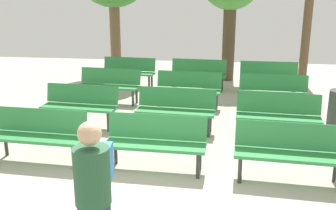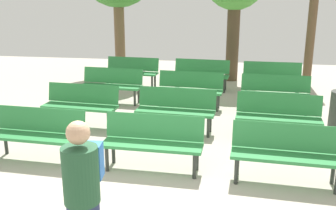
{
  "view_description": "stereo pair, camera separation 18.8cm",
  "coord_description": "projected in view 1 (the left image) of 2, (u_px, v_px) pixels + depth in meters",
  "views": [
    {
      "loc": [
        1.05,
        -4.12,
        2.75
      ],
      "look_at": [
        0.0,
        3.44,
        0.55
      ],
      "focal_mm": 41.79,
      "sensor_mm": 36.0,
      "label": 1
    },
    {
      "loc": [
        1.24,
        -4.09,
        2.75
      ],
      "look_at": [
        0.0,
        3.44,
        0.55
      ],
      "focal_mm": 41.79,
      "sensor_mm": 36.0,
      "label": 2
    }
  ],
  "objects": [
    {
      "name": "tree_1",
      "position": [
        307.0,
        29.0,
        11.68
      ],
      "size": [
        0.26,
        0.26,
        3.38
      ],
      "color": "brown",
      "rests_on": "ground_plane"
    },
    {
      "name": "bench_r0_c2",
      "position": [
        289.0,
        149.0,
        5.82
      ],
      "size": [
        1.63,
        0.58,
        0.87
      ],
      "rotation": [
        0.0,
        0.0,
        -0.06
      ],
      "color": "#2D8442",
      "rests_on": "ground_plane"
    },
    {
      "name": "bench_r2_c0",
      "position": [
        109.0,
        83.0,
        10.05
      ],
      "size": [
        1.63,
        0.6,
        0.87
      ],
      "rotation": [
        0.0,
        0.0,
        -0.07
      ],
      "color": "#2D8442",
      "rests_on": "ground_plane"
    },
    {
      "name": "bench_r3_c2",
      "position": [
        269.0,
        75.0,
        11.03
      ],
      "size": [
        1.61,
        0.51,
        0.87
      ],
      "rotation": [
        0.0,
        0.0,
        -0.02
      ],
      "color": "#2D8442",
      "rests_on": "ground_plane"
    },
    {
      "name": "bench_r0_c1",
      "position": [
        156.0,
        139.0,
        6.21
      ],
      "size": [
        1.61,
        0.52,
        0.87
      ],
      "rotation": [
        0.0,
        0.0,
        -0.03
      ],
      "color": "#2D8442",
      "rests_on": "ground_plane"
    },
    {
      "name": "bench_r0_c0",
      "position": [
        39.0,
        132.0,
        6.52
      ],
      "size": [
        1.62,
        0.56,
        0.87
      ],
      "rotation": [
        0.0,
        0.0,
        -0.05
      ],
      "color": "#2D8442",
      "rests_on": "ground_plane"
    },
    {
      "name": "bench_r1_c1",
      "position": [
        176.0,
        107.0,
        7.95
      ],
      "size": [
        1.63,
        0.59,
        0.87
      ],
      "rotation": [
        0.0,
        0.0,
        -0.07
      ],
      "color": "#2D8442",
      "rests_on": "ground_plane"
    },
    {
      "name": "bench_r1_c0",
      "position": [
        80.0,
        103.0,
        8.25
      ],
      "size": [
        1.63,
        0.59,
        0.87
      ],
      "rotation": [
        0.0,
        0.0,
        -0.07
      ],
      "color": "#2D8442",
      "rests_on": "ground_plane"
    },
    {
      "name": "bench_r3_c1",
      "position": [
        198.0,
        73.0,
        11.41
      ],
      "size": [
        1.63,
        0.6,
        0.87
      ],
      "rotation": [
        0.0,
        0.0,
        -0.08
      ],
      "color": "#2D8442",
      "rests_on": "ground_plane"
    },
    {
      "name": "bench_r1_c2",
      "position": [
        278.0,
        113.0,
        7.56
      ],
      "size": [
        1.63,
        0.59,
        0.87
      ],
      "rotation": [
        0.0,
        0.0,
        -0.07
      ],
      "color": "#2D8442",
      "rests_on": "ground_plane"
    },
    {
      "name": "bench_r2_c2",
      "position": [
        273.0,
        91.0,
        9.3
      ],
      "size": [
        1.62,
        0.56,
        0.87
      ],
      "rotation": [
        0.0,
        0.0,
        -0.05
      ],
      "color": "#2D8442",
      "rests_on": "ground_plane"
    },
    {
      "name": "bench_r3_c0",
      "position": [
        128.0,
        70.0,
        11.74
      ],
      "size": [
        1.63,
        0.6,
        0.87
      ],
      "rotation": [
        0.0,
        0.0,
        -0.08
      ],
      "color": "#2D8442",
      "rests_on": "ground_plane"
    },
    {
      "name": "bench_r2_c1",
      "position": [
        188.0,
        87.0,
        9.64
      ],
      "size": [
        1.63,
        0.58,
        0.87
      ],
      "rotation": [
        0.0,
        0.0,
        -0.07
      ],
      "color": "#2D8442",
      "rests_on": "ground_plane"
    },
    {
      "name": "visitor_with_backpack",
      "position": [
        94.0,
        192.0,
        3.68
      ],
      "size": [
        0.37,
        0.55,
        1.65
      ],
      "rotation": [
        0.0,
        0.0,
        3.24
      ],
      "color": "navy",
      "rests_on": "ground_plane"
    }
  ]
}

